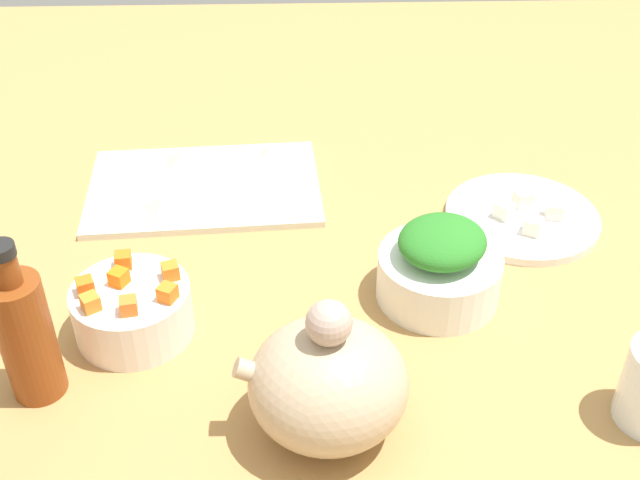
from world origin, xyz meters
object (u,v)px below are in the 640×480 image
object	(u,v)px
cutting_board	(205,187)
bowl_carrots	(133,311)
teapot	(329,382)
bowl_greens	(438,276)
plate_tofu	(522,217)
bottle_1	(25,334)

from	to	relation	value
cutting_board	bowl_carrots	xyz separation A→B (cm)	(5.38, 29.55, 2.58)
cutting_board	teapot	distance (cm)	47.65
cutting_board	bowl_greens	distance (cm)	38.93
cutting_board	plate_tofu	distance (cm)	45.16
bowl_greens	cutting_board	bearing A→B (deg)	-39.06
plate_tofu	teapot	world-z (taller)	teapot
cutting_board	bottle_1	size ratio (longest dim) A/B	1.73
plate_tofu	bottle_1	bearing A→B (deg)	26.52
plate_tofu	teapot	bearing A→B (deg)	51.60
bottle_1	plate_tofu	bearing A→B (deg)	-153.48
plate_tofu	bowl_carrots	xyz separation A→B (cm)	(49.61, 20.47, 2.48)
cutting_board	bowl_carrots	world-z (taller)	bowl_carrots
bowl_greens	bottle_1	world-z (taller)	bottle_1
cutting_board	bowl_greens	xyz separation A→B (cm)	(-30.16, 24.48, 2.52)
plate_tofu	bowl_greens	xyz separation A→B (cm)	(14.07, 15.39, 2.42)
cutting_board	teapot	world-z (taller)	teapot
plate_tofu	teapot	size ratio (longest dim) A/B	1.22
bowl_carrots	teapot	size ratio (longest dim) A/B	0.78
bottle_1	bowl_greens	bearing A→B (deg)	-162.78
plate_tofu	bowl_carrots	distance (cm)	53.73
teapot	bottle_1	world-z (taller)	bottle_1
cutting_board	bottle_1	world-z (taller)	bottle_1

